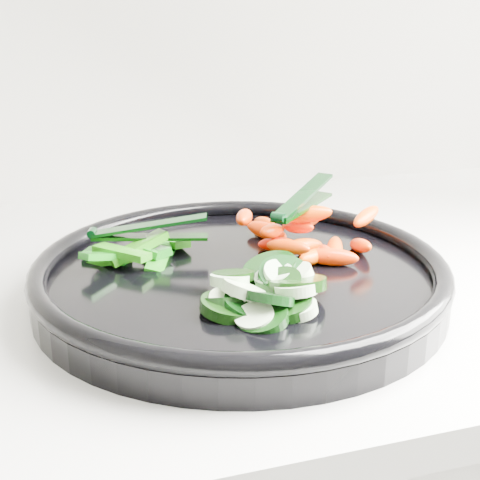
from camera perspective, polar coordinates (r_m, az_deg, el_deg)
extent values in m
cylinder|color=black|center=(0.61, 0.00, -3.76)|extent=(0.49, 0.49, 0.02)
torus|color=black|center=(0.60, 0.00, -2.15)|extent=(0.49, 0.49, 0.02)
cylinder|color=black|center=(0.51, 1.88, -6.61)|extent=(0.06, 0.06, 0.03)
cylinder|color=#E5F9C7|center=(0.51, 1.28, -6.65)|extent=(0.04, 0.04, 0.02)
cylinder|color=black|center=(0.54, -1.37, -5.32)|extent=(0.04, 0.04, 0.03)
cylinder|color=beige|center=(0.54, -0.02, -5.03)|extent=(0.04, 0.04, 0.02)
cylinder|color=black|center=(0.53, 0.62, -5.79)|extent=(0.06, 0.06, 0.02)
cylinder|color=#D0F0C0|center=(0.53, -0.92, -5.51)|extent=(0.04, 0.04, 0.02)
cylinder|color=black|center=(0.53, 3.94, -5.77)|extent=(0.06, 0.06, 0.02)
cylinder|color=#DDF7C6|center=(0.52, 4.97, -5.90)|extent=(0.04, 0.04, 0.02)
cylinder|color=black|center=(0.53, -0.96, -5.77)|extent=(0.06, 0.06, 0.02)
cylinder|color=beige|center=(0.53, -1.83, -5.68)|extent=(0.04, 0.04, 0.01)
cylinder|color=black|center=(0.54, 3.37, -3.81)|extent=(0.04, 0.04, 0.03)
cylinder|color=beige|center=(0.56, 4.66, -3.04)|extent=(0.04, 0.04, 0.02)
cylinder|color=black|center=(0.56, -0.56, -3.07)|extent=(0.04, 0.04, 0.02)
cylinder|color=#B8D4AA|center=(0.55, -0.88, -3.44)|extent=(0.04, 0.04, 0.02)
cylinder|color=black|center=(0.52, 2.57, -4.99)|extent=(0.05, 0.05, 0.03)
cylinder|color=beige|center=(0.53, 0.27, -4.33)|extent=(0.04, 0.04, 0.03)
cylinder|color=black|center=(0.56, 3.95, -3.23)|extent=(0.07, 0.07, 0.03)
cylinder|color=#B2CEA5|center=(0.56, 3.73, -3.21)|extent=(0.05, 0.05, 0.03)
cylinder|color=black|center=(0.57, 2.61, -2.49)|extent=(0.06, 0.06, 0.02)
cylinder|color=#B5D0A6|center=(0.56, 2.93, -3.17)|extent=(0.04, 0.04, 0.02)
cylinder|color=black|center=(0.55, 4.88, -3.76)|extent=(0.05, 0.05, 0.02)
cylinder|color=beige|center=(0.53, 4.78, -4.20)|extent=(0.04, 0.04, 0.02)
ellipsoid|color=#DC3900|center=(0.64, 8.07, -0.91)|extent=(0.04, 0.05, 0.03)
ellipsoid|color=#FA4E00|center=(0.62, 6.32, -1.41)|extent=(0.05, 0.04, 0.02)
ellipsoid|color=#DF4F00|center=(0.62, 7.85, -1.45)|extent=(0.05, 0.04, 0.02)
ellipsoid|color=#F72300|center=(0.65, 2.98, -0.36)|extent=(0.04, 0.04, 0.02)
ellipsoid|color=#FF2400|center=(0.66, 10.24, -0.47)|extent=(0.02, 0.04, 0.02)
ellipsoid|color=#EF4D00|center=(0.65, 3.94, -0.39)|extent=(0.02, 0.04, 0.02)
ellipsoid|color=#FA2300|center=(0.63, 7.26, -1.08)|extent=(0.02, 0.04, 0.02)
ellipsoid|color=#FE5D00|center=(0.65, 5.48, -0.57)|extent=(0.05, 0.03, 0.03)
ellipsoid|color=#FF5F00|center=(0.71, 2.13, 1.38)|extent=(0.02, 0.05, 0.02)
ellipsoid|color=#FD3A00|center=(0.69, 2.27, 0.77)|extent=(0.04, 0.05, 0.02)
ellipsoid|color=red|center=(0.60, 4.13, -0.60)|extent=(0.04, 0.04, 0.02)
ellipsoid|color=#FF4400|center=(0.66, 4.96, 1.15)|extent=(0.03, 0.04, 0.02)
ellipsoid|color=#DE4700|center=(0.64, 2.76, 0.76)|extent=(0.04, 0.04, 0.02)
ellipsoid|color=#FF2900|center=(0.69, 5.86, 1.88)|extent=(0.05, 0.05, 0.03)
ellipsoid|color=#FE4F00|center=(0.65, 5.76, 2.18)|extent=(0.05, 0.04, 0.03)
ellipsoid|color=#DF4800|center=(0.64, 0.37, 1.95)|extent=(0.03, 0.05, 0.02)
ellipsoid|color=#FA2B00|center=(0.66, 4.77, 2.50)|extent=(0.04, 0.02, 0.02)
ellipsoid|color=#E75C00|center=(0.65, 10.72, 2.00)|extent=(0.05, 0.04, 0.02)
cube|color=#09660F|center=(0.65, -7.81, -0.92)|extent=(0.04, 0.06, 0.02)
cube|color=#09670B|center=(0.65, -6.83, -1.04)|extent=(0.04, 0.05, 0.02)
cube|color=#176D0A|center=(0.67, -5.91, -0.25)|extent=(0.03, 0.05, 0.02)
cube|color=#20690A|center=(0.64, -6.84, -1.29)|extent=(0.04, 0.07, 0.02)
cube|color=#0A700E|center=(0.64, -11.33, -1.36)|extent=(0.05, 0.04, 0.01)
cube|color=#156209|center=(0.63, -10.80, -1.77)|extent=(0.05, 0.05, 0.02)
cube|color=#1D6D0A|center=(0.63, -8.72, -0.65)|extent=(0.06, 0.04, 0.03)
cube|color=#09660C|center=(0.62, -11.61, -1.35)|extent=(0.04, 0.03, 0.02)
cube|color=#236E0A|center=(0.62, -10.06, -1.06)|extent=(0.05, 0.05, 0.01)
cylinder|color=black|center=(0.60, 3.27, 1.97)|extent=(0.01, 0.01, 0.01)
cube|color=black|center=(0.65, 5.41, 2.85)|extent=(0.09, 0.09, 0.00)
cube|color=black|center=(0.65, 5.44, 3.83)|extent=(0.09, 0.09, 0.02)
cylinder|color=black|center=(0.65, -12.52, 0.61)|extent=(0.01, 0.01, 0.01)
cube|color=black|center=(0.64, -7.68, 0.26)|extent=(0.11, 0.05, 0.00)
cube|color=black|center=(0.64, -7.73, 1.24)|extent=(0.11, 0.05, 0.02)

